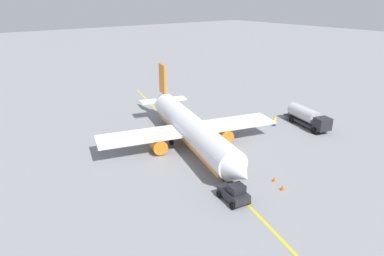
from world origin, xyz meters
TOP-DOWN VIEW (x-y plane):
  - ground_plane at (0.00, 0.00)m, footprint 400.00×400.00m
  - airplane at (-0.46, 0.13)m, footprint 33.12×27.54m
  - fuel_tanker at (4.96, 20.96)m, footprint 9.78×4.77m
  - pushback_tug at (14.31, -5.06)m, footprint 3.86×2.78m
  - refueling_worker at (1.46, 16.69)m, footprint 0.56×0.63m
  - safety_cone_nose at (14.11, 1.85)m, footprint 0.51×0.51m
  - safety_cone_wingtip at (16.03, 1.03)m, footprint 0.56×0.56m
  - taxi_line_marking at (0.00, 0.00)m, footprint 68.16×19.09m

SIDE VIEW (x-z plane):
  - ground_plane at x=0.00m, z-range 0.00..0.00m
  - taxi_line_marking at x=0.00m, z-range 0.00..0.01m
  - safety_cone_nose at x=14.11m, z-range 0.00..0.57m
  - safety_cone_wingtip at x=16.03m, z-range 0.00..0.62m
  - refueling_worker at x=1.46m, z-range -0.03..1.68m
  - pushback_tug at x=14.31m, z-range -0.09..2.11m
  - fuel_tanker at x=4.96m, z-range 0.14..3.29m
  - airplane at x=-0.46m, z-range -2.17..7.64m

